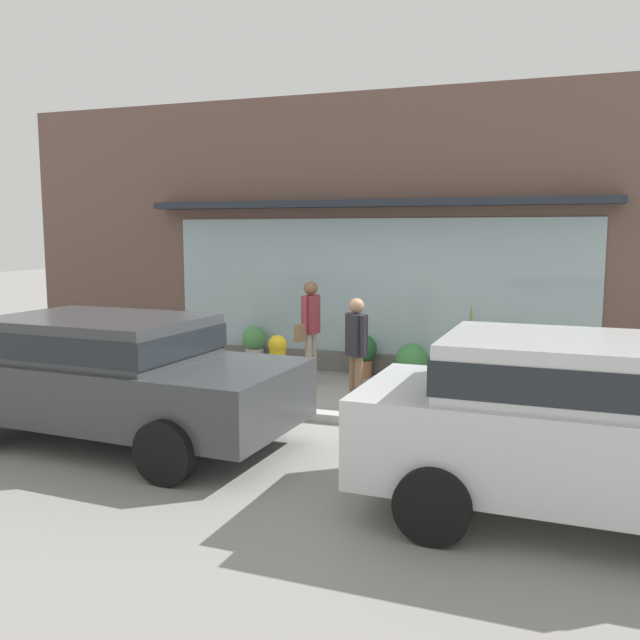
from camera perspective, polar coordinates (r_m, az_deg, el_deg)
ground_plane at (r=9.30m, az=-0.67°, el=-8.10°), size 60.00×60.00×0.00m
curb_strip at (r=9.10m, az=-1.10°, el=-8.06°), size 14.00×0.24×0.12m
storefront at (r=12.00m, az=4.45°, el=6.95°), size 14.00×0.81×4.90m
fire_hydrant at (r=10.60m, az=-3.62°, el=-3.63°), size 0.43×0.41×0.90m
pedestrian_with_handbag at (r=11.02m, az=-0.85°, el=-0.41°), size 0.28×0.62×1.70m
pedestrian_passerby at (r=9.36m, az=3.09°, el=-2.16°), size 0.36×0.40×1.59m
parked_car_dark_gray at (r=8.40m, az=-17.35°, el=-4.04°), size 4.49×2.30×1.50m
parked_car_silver at (r=6.21m, az=22.75°, el=-7.89°), size 4.30×2.07×1.60m
potted_plant_low_front at (r=11.14m, az=12.61°, el=-2.26°), size 0.26×0.26×1.35m
potted_plant_corner_tall at (r=11.36m, az=7.78°, el=-3.60°), size 0.55×0.55×0.65m
potted_plant_trailing_edge at (r=12.43m, az=-5.58°, el=-2.10°), size 0.45×0.45×0.78m
potted_plant_window_left at (r=11.47m, az=20.03°, el=-3.81°), size 0.52×0.52×0.67m
potted_plant_near_hydrant at (r=13.74m, az=-15.07°, el=-1.69°), size 0.50×0.50×0.67m
potted_plant_doorstep at (r=11.69m, az=3.64°, el=-2.77°), size 0.49×0.49×0.74m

